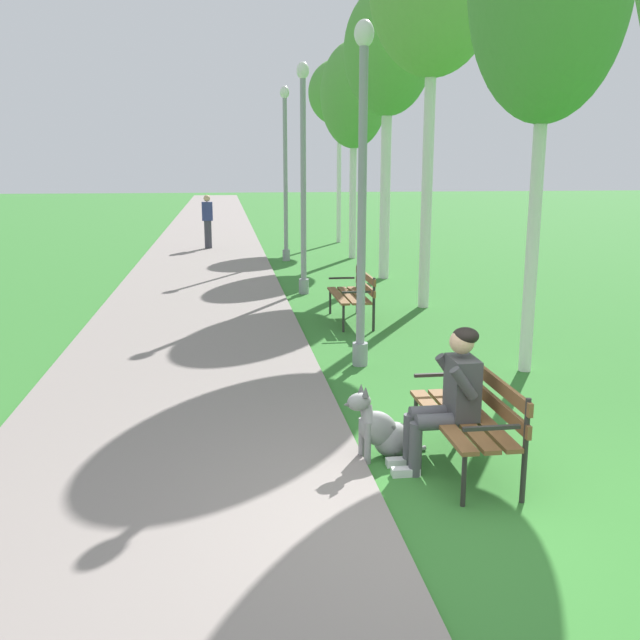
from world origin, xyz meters
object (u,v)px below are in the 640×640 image
Objects in this scene: dog_grey at (383,431)px; lamp_post_near at (362,195)px; park_bench_mid at (354,292)px; pedestrian_distant at (208,222)px; park_bench_near at (472,411)px; lamp_post_far at (285,173)px; birch_tree_fifth at (354,96)px; lamp_post_mid at (303,178)px; birch_tree_fourth at (388,54)px; person_seated_on_near_bench at (450,393)px; birch_tree_sixth at (339,93)px.

lamp_post_near is (0.37, 2.95, 1.94)m from dog_grey.
dog_grey is (-0.76, -5.49, -0.25)m from park_bench_mid.
park_bench_near is at bearing -81.17° from pedestrian_distant.
lamp_post_far is 0.79× the size of birch_tree_fifth.
lamp_post_far is at bearing 93.35° from park_bench_mid.
birch_tree_fifth reaches higher than lamp_post_far.
park_bench_mid is 3.28m from lamp_post_mid.
pedestrian_distant is (-1.82, 15.99, 0.58)m from dog_grey.
lamp_post_far is 0.72× the size of birch_tree_fourth.
birch_tree_fourth is at bearing -58.68° from lamp_post_far.
lamp_post_near is at bearing -99.83° from birch_tree_fifth.
dog_grey is at bearing -97.15° from lamp_post_near.
person_seated_on_near_bench is at bearing -81.89° from pedestrian_distant.
lamp_post_far is (-0.05, 10.18, 0.14)m from lamp_post_near.
lamp_post_near reaches higher than park_bench_mid.
lamp_post_near reaches higher than pedestrian_distant.
pedestrian_distant is at bearing 98.11° from person_seated_on_near_bench.
lamp_post_far reaches higher than lamp_post_near.
park_bench_near is 0.34× the size of lamp_post_mid.
park_bench_mid is 7.87m from lamp_post_far.
birch_tree_fifth is (1.96, 5.28, 2.01)m from lamp_post_mid.
park_bench_near is 0.26× the size of birch_tree_fifth.
birch_tree_sixth reaches higher than birch_tree_fifth.
lamp_post_near is at bearing -98.20° from birch_tree_sixth.
park_bench_mid is 0.91× the size of pedestrian_distant.
birch_tree_sixth is (2.23, 9.24, 2.45)m from lamp_post_mid.
lamp_post_far is at bearing -169.88° from birch_tree_fifth.
person_seated_on_near_bench is at bearing -88.14° from lamp_post_mid.
lamp_post_mid reaches higher than lamp_post_near.
person_seated_on_near_bench is (-0.21, -0.00, 0.17)m from park_bench_near.
pedestrian_distant is (-4.27, -1.44, -3.92)m from birch_tree_sixth.
lamp_post_far is at bearing 88.98° from lamp_post_mid.
birch_tree_sixth is at bearing 83.72° from person_seated_on_near_bench.
park_bench_near is at bearing -86.74° from lamp_post_mid.
lamp_post_far is 2.74× the size of pedestrian_distant.
birch_tree_fourth is 3.82× the size of pedestrian_distant.
birch_tree_fourth is at bearing -56.05° from pedestrian_distant.
lamp_post_near is 10.18m from lamp_post_far.
birch_tree_fourth is (1.91, 6.96, 2.69)m from lamp_post_near.
birch_tree_fourth reaches higher than birch_tree_sixth.
lamp_post_mid is at bearing 91.86° from person_seated_on_near_bench.
lamp_post_mid is at bearing 93.26° from park_bench_near.
person_seated_on_near_bench is at bearing -96.28° from birch_tree_sixth.
lamp_post_mid reaches higher than park_bench_near.
birch_tree_fourth reaches higher than lamp_post_mid.
lamp_post_mid is (-0.53, 2.69, 1.79)m from park_bench_mid.
lamp_post_far is (-0.40, 13.42, 1.83)m from park_bench_near.
lamp_post_near is at bearing -89.70° from lamp_post_far.
pedestrian_distant reaches higher than person_seated_on_near_bench.
park_bench_near is at bearing -96.14° from birch_tree_fifth.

